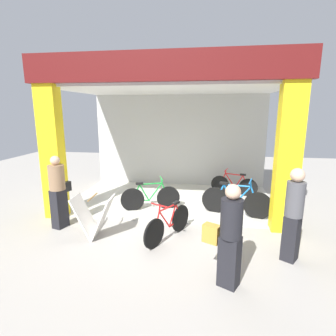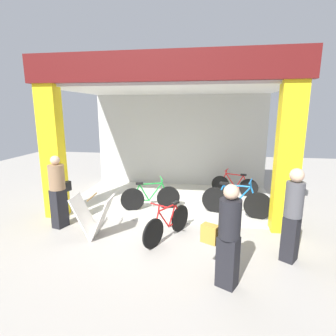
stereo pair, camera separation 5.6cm
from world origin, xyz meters
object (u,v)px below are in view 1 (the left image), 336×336
at_px(bicycle_inside_2, 236,201).
at_px(pedestrian_2, 229,235).
at_px(pedestrian_0, 293,214).
at_px(bicycle_inside_0, 234,185).
at_px(bicycle_inside_1, 150,197).
at_px(sandwich_board_sign, 94,217).
at_px(pedestrian_1, 58,191).
at_px(bicycle_parked_0, 168,224).

bearing_deg(bicycle_inside_2, pedestrian_2, -97.90).
distance_m(bicycle_inside_2, pedestrian_2, 2.87).
xyz_separation_m(pedestrian_0, pedestrian_2, (-1.16, -0.89, -0.05)).
bearing_deg(bicycle_inside_0, pedestrian_0, -79.96).
bearing_deg(bicycle_inside_1, bicycle_inside_0, 35.50).
relative_size(bicycle_inside_1, pedestrian_0, 0.91).
relative_size(bicycle_inside_0, sandwich_board_sign, 1.56).
bearing_deg(bicycle_inside_0, bicycle_inside_2, -93.89).
bearing_deg(pedestrian_0, pedestrian_1, 172.19).
height_order(bicycle_parked_0, pedestrian_1, pedestrian_1).
bearing_deg(pedestrian_0, bicycle_inside_0, 100.04).
xyz_separation_m(bicycle_parked_0, pedestrian_0, (2.26, -0.45, 0.53)).
bearing_deg(pedestrian_1, sandwich_board_sign, -19.69).
bearing_deg(bicycle_inside_1, sandwich_board_sign, -116.40).
xyz_separation_m(bicycle_inside_1, bicycle_parked_0, (0.72, -1.55, -0.02)).
xyz_separation_m(bicycle_inside_1, pedestrian_0, (2.98, -2.00, 0.52)).
xyz_separation_m(bicycle_inside_0, pedestrian_0, (0.65, -3.66, 0.55)).
relative_size(sandwich_board_sign, pedestrian_0, 0.54).
relative_size(bicycle_inside_0, bicycle_parked_0, 1.03).
height_order(sandwich_board_sign, pedestrian_2, pedestrian_2).
xyz_separation_m(bicycle_inside_2, pedestrian_0, (0.77, -1.92, 0.48)).
distance_m(pedestrian_1, pedestrian_2, 3.95).
relative_size(bicycle_parked_0, pedestrian_1, 0.82).
xyz_separation_m(bicycle_parked_0, pedestrian_1, (-2.53, 0.21, 0.52)).
height_order(bicycle_inside_0, bicycle_inside_2, bicycle_inside_2).
height_order(bicycle_inside_1, bicycle_parked_0, bicycle_inside_1).
bearing_deg(bicycle_inside_2, bicycle_parked_0, -135.46).
height_order(pedestrian_1, pedestrian_2, pedestrian_1).
bearing_deg(bicycle_parked_0, pedestrian_0, -11.24).
bearing_deg(bicycle_parked_0, pedestrian_1, 175.30).
distance_m(bicycle_parked_0, pedestrian_2, 1.80).
bearing_deg(pedestrian_1, bicycle_inside_2, 17.42).
bearing_deg(pedestrian_2, bicycle_parked_0, 129.61).
height_order(sandwich_board_sign, pedestrian_1, pedestrian_1).
bearing_deg(pedestrian_1, pedestrian_2, -23.00).
xyz_separation_m(bicycle_inside_2, pedestrian_1, (-4.03, -1.26, 0.47)).
relative_size(sandwich_board_sign, pedestrian_1, 0.54).
height_order(bicycle_inside_2, bicycle_parked_0, bicycle_inside_2).
xyz_separation_m(sandwich_board_sign, pedestrian_2, (2.66, -1.20, 0.37)).
bearing_deg(sandwich_board_sign, pedestrian_2, -24.17).
bearing_deg(pedestrian_2, pedestrian_1, 157.00).
height_order(bicycle_inside_0, pedestrian_1, pedestrian_1).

